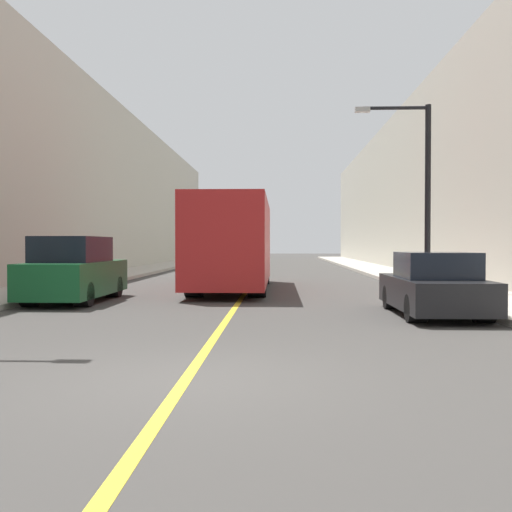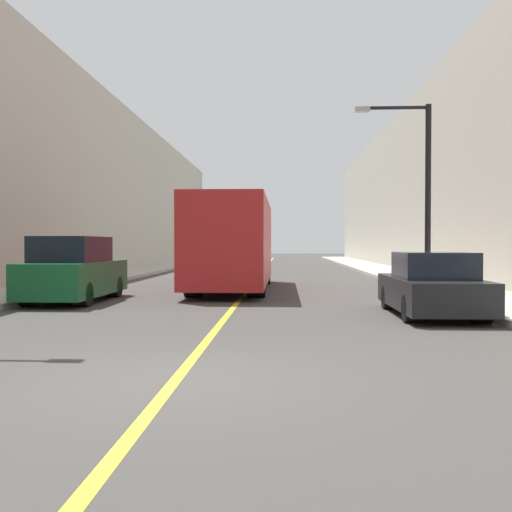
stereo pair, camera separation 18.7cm
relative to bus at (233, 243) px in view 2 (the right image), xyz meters
The scene contains 10 objects.
ground_plane 14.95m from the bus, 87.95° to the right, with size 200.00×200.00×0.00m, color #3F3D3A.
sidewalk_left 16.70m from the bus, 114.13° to the left, with size 2.81×72.00×0.16m, color #B2AA9E.
sidewalk_right 17.16m from the bus, 62.62° to the left, with size 2.81×72.00×0.16m, color #B2AA9E.
building_row_left 18.60m from the bus, 123.92° to the left, with size 4.00×72.00×10.51m, color #B7B2A3.
building_row_right 19.18m from the bus, 53.40° to the left, with size 4.00×72.00×10.27m, color #B7B2A3.
road_center_line 15.27m from the bus, 87.99° to the left, with size 0.16×72.00×0.01m, color gold.
bus is the anchor object (origin of this frame).
parked_suv_left 6.57m from the bus, 131.59° to the right, with size 1.88×4.81×1.93m.
car_right_near 9.62m from the bus, 55.58° to the right, with size 1.85×4.40×1.51m.
street_lamp_right 7.03m from the bus, 15.31° to the right, with size 2.56×0.24×6.26m.
Camera 2 is at (1.36, -7.42, 1.71)m, focal length 42.00 mm.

